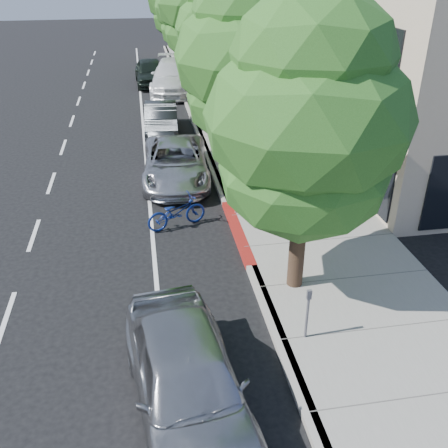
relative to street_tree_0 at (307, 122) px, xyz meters
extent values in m
plane|color=black|center=(-0.90, 2.00, -4.41)|extent=(120.00, 120.00, 0.00)
cube|color=gray|center=(1.40, 10.00, -4.34)|extent=(4.60, 56.00, 0.15)
cube|color=#9E998E|center=(-0.90, 10.00, -4.34)|extent=(0.30, 56.00, 0.15)
cube|color=maroon|center=(-0.90, 3.00, -4.34)|extent=(0.32, 4.00, 0.15)
cube|color=#C9B29A|center=(8.70, 20.00, -0.91)|extent=(10.00, 36.00, 7.00)
cylinder|color=black|center=(0.00, 0.00, -3.13)|extent=(0.40, 0.40, 2.55)
ellipsoid|color=#255218|center=(0.00, 0.00, -1.13)|extent=(3.93, 3.93, 3.15)
ellipsoid|color=#255218|center=(0.00, 0.00, 0.11)|extent=(4.63, 4.63, 3.70)
ellipsoid|color=#255218|center=(0.00, 0.00, 1.42)|extent=(3.47, 3.47, 2.78)
cylinder|color=black|center=(0.00, 6.00, -3.07)|extent=(0.40, 0.40, 2.68)
ellipsoid|color=#255218|center=(0.00, 6.00, -0.97)|extent=(4.19, 4.19, 3.35)
ellipsoid|color=#255218|center=(0.00, 6.00, 0.33)|extent=(4.93, 4.93, 3.95)
ellipsoid|color=#255218|center=(0.00, 6.00, 1.70)|extent=(3.70, 3.70, 2.96)
cylinder|color=black|center=(0.00, 12.00, -3.04)|extent=(0.40, 0.40, 2.74)
ellipsoid|color=#255218|center=(0.00, 12.00, -0.89)|extent=(3.28, 3.28, 2.63)
ellipsoid|color=#255218|center=(0.00, 12.00, 0.44)|extent=(3.86, 3.86, 3.09)
cylinder|color=black|center=(0.00, 18.00, -2.89)|extent=(0.40, 0.40, 3.04)
ellipsoid|color=#255218|center=(0.00, 18.00, -0.51)|extent=(4.05, 4.05, 3.24)
ellipsoid|color=#255218|center=(0.00, 18.00, 0.97)|extent=(4.77, 4.77, 3.81)
cylinder|color=black|center=(0.00, 24.00, -3.10)|extent=(0.40, 0.40, 2.63)
ellipsoid|color=#255218|center=(0.00, 24.00, -1.03)|extent=(3.86, 3.86, 3.09)
ellipsoid|color=#255218|center=(0.00, 24.00, 0.25)|extent=(4.55, 4.55, 3.64)
cylinder|color=black|center=(0.00, 30.00, -3.08)|extent=(0.40, 0.40, 2.66)
ellipsoid|color=#255218|center=(0.00, 30.00, -0.99)|extent=(4.33, 4.33, 3.46)
imported|color=silver|center=(-0.65, 4.30, -3.59)|extent=(0.57, 0.70, 1.65)
imported|color=navy|center=(-2.70, 3.81, -3.90)|extent=(2.05, 1.27, 1.02)
imported|color=#BCBBC1|center=(-2.42, 7.50, -3.69)|extent=(2.72, 5.31, 1.43)
imported|color=black|center=(-2.63, 13.17, -3.71)|extent=(1.70, 4.35, 1.41)
imported|color=white|center=(-1.40, 21.33, -3.48)|extent=(3.34, 6.67, 1.86)
imported|color=black|center=(-2.75, 23.50, -3.61)|extent=(2.04, 4.77, 1.61)
imported|color=#A4A5A9|center=(-3.10, -3.50, -3.58)|extent=(2.52, 5.08, 1.67)
imported|color=black|center=(1.37, 12.44, -3.34)|extent=(1.11, 1.01, 1.85)
camera|label=1|loc=(-3.54, -10.09, 3.22)|focal=40.00mm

